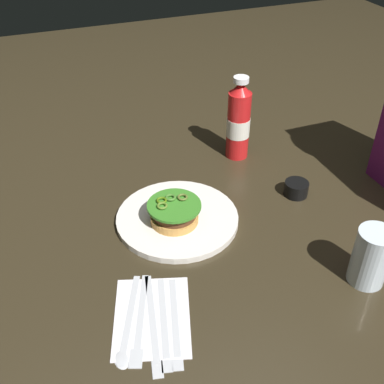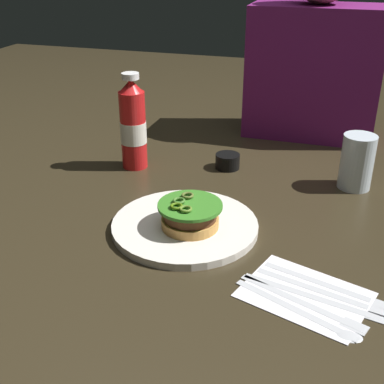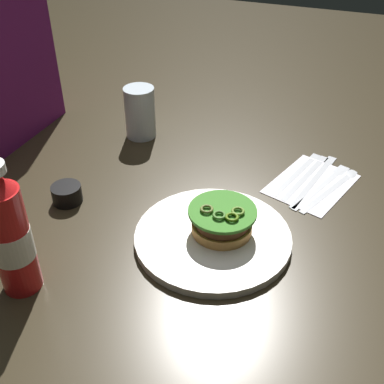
# 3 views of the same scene
# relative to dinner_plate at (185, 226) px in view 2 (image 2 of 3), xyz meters

# --- Properties ---
(ground_plane) EXTENTS (3.00, 3.00, 0.00)m
(ground_plane) POSITION_rel_dinner_plate_xyz_m (0.05, 0.06, -0.01)
(ground_plane) COLOR #2E2617
(dinner_plate) EXTENTS (0.27, 0.27, 0.01)m
(dinner_plate) POSITION_rel_dinner_plate_xyz_m (0.00, 0.00, 0.00)
(dinner_plate) COLOR silver
(dinner_plate) RESTS_ON ground_plane
(burger_sandwich) EXTENTS (0.12, 0.12, 0.05)m
(burger_sandwich) POSITION_rel_dinner_plate_xyz_m (0.01, -0.01, 0.03)
(burger_sandwich) COLOR #C98E45
(burger_sandwich) RESTS_ON dinner_plate
(ketchup_bottle) EXTENTS (0.06, 0.06, 0.22)m
(ketchup_bottle) POSITION_rel_dinner_plate_xyz_m (-0.20, 0.24, 0.09)
(ketchup_bottle) COLOR red
(ketchup_bottle) RESTS_ON ground_plane
(water_glass) EXTENTS (0.07, 0.07, 0.12)m
(water_glass) POSITION_rel_dinner_plate_xyz_m (0.29, 0.28, 0.05)
(water_glass) COLOR silver
(water_glass) RESTS_ON ground_plane
(condiment_cup) EXTENTS (0.06, 0.06, 0.03)m
(condiment_cup) POSITION_rel_dinner_plate_xyz_m (0.01, 0.30, 0.01)
(condiment_cup) COLOR black
(condiment_cup) RESTS_ON ground_plane
(napkin) EXTENTS (0.21, 0.18, 0.00)m
(napkin) POSITION_rel_dinner_plate_xyz_m (0.23, -0.13, -0.01)
(napkin) COLOR white
(napkin) RESTS_ON ground_plane
(spoon_utensil) EXTENTS (0.19, 0.09, 0.00)m
(spoon_utensil) POSITION_rel_dinner_plate_xyz_m (0.25, -0.18, -0.00)
(spoon_utensil) COLOR silver
(spoon_utensil) RESTS_ON napkin
(fork_utensil) EXTENTS (0.20, 0.09, 0.00)m
(fork_utensil) POSITION_rel_dinner_plate_xyz_m (0.25, -0.16, -0.00)
(fork_utensil) COLOR silver
(fork_utensil) RESTS_ON napkin
(butter_knife) EXTENTS (0.22, 0.06, 0.00)m
(butter_knife) POSITION_rel_dinner_plate_xyz_m (0.26, -0.14, -0.00)
(butter_knife) COLOR silver
(butter_knife) RESTS_ON napkin
(steak_knife) EXTENTS (0.20, 0.07, 0.00)m
(steak_knife) POSITION_rel_dinner_plate_xyz_m (0.26, -0.12, -0.00)
(steak_knife) COLOR silver
(steak_knife) RESTS_ON napkin
(table_knife) EXTENTS (0.19, 0.07, 0.00)m
(table_knife) POSITION_rel_dinner_plate_xyz_m (0.27, -0.10, -0.00)
(table_knife) COLOR silver
(table_knife) RESTS_ON napkin
(diner_person) EXTENTS (0.34, 0.17, 0.50)m
(diner_person) POSITION_rel_dinner_plate_xyz_m (0.16, 0.60, 0.21)
(diner_person) COLOR #681A5E
(diner_person) RESTS_ON ground_plane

